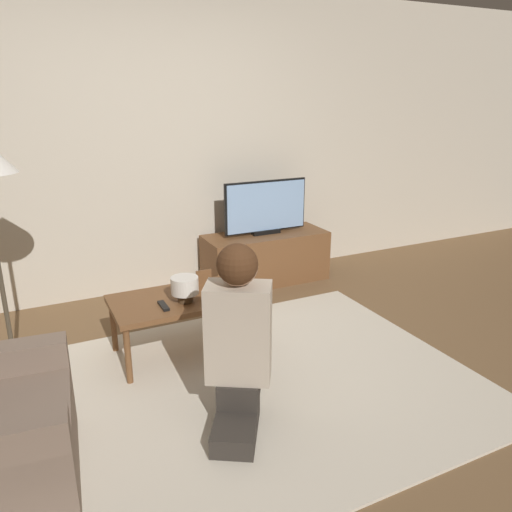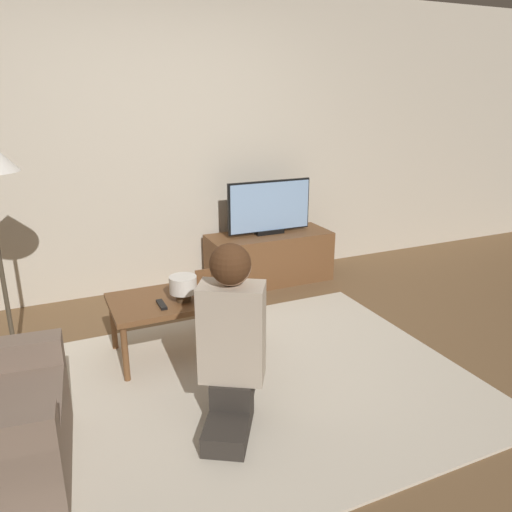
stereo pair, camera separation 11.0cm
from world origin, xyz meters
The scene contains 10 objects.
ground_plane centered at (0.00, 0.00, 0.00)m, with size 10.00×10.00×0.00m, color brown.
wall_back centered at (0.00, 1.93, 1.30)m, with size 10.00×0.06×2.60m.
rug centered at (0.00, 0.00, 0.01)m, with size 2.95×2.10×0.02m.
tv_stand centered at (1.02, 1.61, 0.23)m, with size 1.16×0.46×0.47m.
tv centered at (1.02, 1.61, 0.72)m, with size 0.82×0.08×0.50m.
coffee_table centered at (-0.14, 0.60, 0.38)m, with size 0.91×0.53×0.42m.
person_kneeling centered at (-0.09, -0.25, 0.53)m, with size 0.60×0.78×1.01m.
picture_frame centered at (0.05, 0.64, 0.50)m, with size 0.11×0.01×0.15m.
table_lamp centered at (-0.13, 0.52, 0.53)m, with size 0.18×0.18×0.17m.
remote centered at (-0.28, 0.49, 0.43)m, with size 0.04×0.15×0.02m.
Camera 1 is at (-1.04, -2.39, 1.73)m, focal length 35.00 mm.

